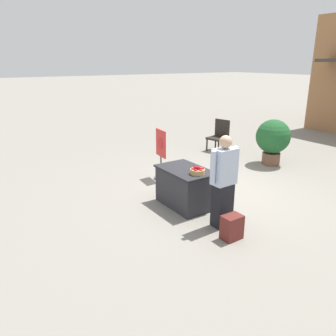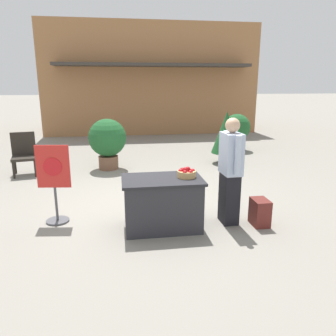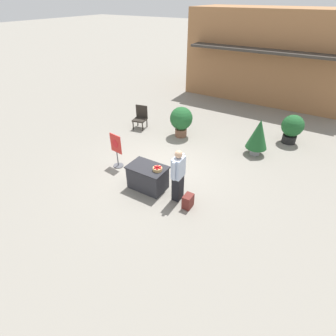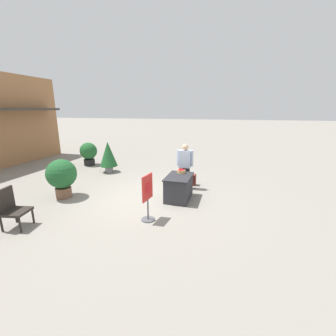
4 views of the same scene
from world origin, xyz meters
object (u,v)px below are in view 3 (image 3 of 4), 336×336
object	(u,v)px
potted_plant_near_right	(181,120)
backpack	(188,201)
display_table	(148,177)
person_visitor	(178,175)
potted_plant_near_left	(258,135)
poster_board	(117,150)
potted_plant_far_left	(292,127)
apple_basket	(157,169)
patio_chair	(141,116)

from	to	relation	value
potted_plant_near_right	backpack	bearing A→B (deg)	-58.06
display_table	person_visitor	world-z (taller)	person_visitor
potted_plant_near_right	potted_plant_near_left	distance (m)	3.20
person_visitor	backpack	size ratio (longest dim) A/B	3.97
display_table	poster_board	distance (m)	1.72
poster_board	potted_plant_far_left	bearing A→B (deg)	143.97
potted_plant_far_left	backpack	bearing A→B (deg)	-106.51
display_table	potted_plant_near_right	world-z (taller)	potted_plant_near_right
apple_basket	potted_plant_near_left	xyz separation A→B (m)	(1.92, 3.88, -0.03)
person_visitor	potted_plant_near_right	distance (m)	4.20
poster_board	patio_chair	world-z (taller)	poster_board
poster_board	person_visitor	bearing A→B (deg)	88.56
person_visitor	patio_chair	bearing A→B (deg)	-43.09
apple_basket	backpack	bearing A→B (deg)	-7.84
patio_chair	potted_plant_near_left	world-z (taller)	potted_plant_near_left
potted_plant_near_right	person_visitor	bearing A→B (deg)	-61.95
display_table	potted_plant_near_right	distance (m)	3.86
display_table	backpack	distance (m)	1.54
apple_basket	potted_plant_near_right	distance (m)	3.94
display_table	patio_chair	bearing A→B (deg)	129.36
backpack	poster_board	distance (m)	3.24
backpack	patio_chair	xyz separation A→B (m)	(-4.42, 3.69, 0.33)
display_table	potted_plant_near_left	size ratio (longest dim) A/B	0.84
display_table	patio_chair	world-z (taller)	patio_chair
display_table	potted_plant_near_right	size ratio (longest dim) A/B	0.93
display_table	potted_plant_near_left	xyz separation A→B (m)	(2.29, 3.88, 0.43)
apple_basket	potted_plant_far_left	xyz separation A→B (m)	(2.84, 5.57, -0.17)
patio_chair	potted_plant_near_right	bearing A→B (deg)	84.13
potted_plant_near_right	potted_plant_far_left	distance (m)	4.51
patio_chair	display_table	bearing A→B (deg)	27.99
apple_basket	patio_chair	distance (m)	4.83
display_table	potted_plant_near_left	bearing A→B (deg)	59.44
backpack	potted_plant_near_right	xyz separation A→B (m)	(-2.42, 3.88, 0.55)
backpack	potted_plant_near_right	size ratio (longest dim) A/B	0.32
poster_board	potted_plant_far_left	xyz separation A→B (m)	(4.85, 5.13, 0.02)
backpack	poster_board	world-z (taller)	poster_board
backpack	potted_plant_near_right	bearing A→B (deg)	121.94
person_visitor	backpack	distance (m)	0.80
potted_plant_far_left	person_visitor	bearing A→B (deg)	-111.14
backpack	potted_plant_near_left	xyz separation A→B (m)	(0.78, 4.03, 0.62)
patio_chair	potted_plant_far_left	size ratio (longest dim) A/B	0.85
apple_basket	patio_chair	size ratio (longest dim) A/B	0.28
poster_board	potted_plant_near_right	size ratio (longest dim) A/B	0.96
display_table	potted_plant_far_left	xyz separation A→B (m)	(3.21, 5.58, 0.29)
patio_chair	potted_plant_near_right	size ratio (longest dim) A/B	0.78
apple_basket	potted_plant_near_left	size ratio (longest dim) A/B	0.20
display_table	potted_plant_near_right	xyz separation A→B (m)	(-0.90, 3.73, 0.37)
display_table	potted_plant_near_left	distance (m)	4.53
potted_plant_near_left	person_visitor	bearing A→B (deg)	-107.63
display_table	potted_plant_far_left	bearing A→B (deg)	60.05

